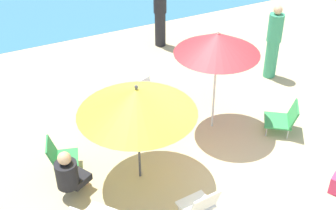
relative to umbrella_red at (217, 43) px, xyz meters
name	(u,v)px	position (x,y,z in m)	size (l,w,h in m)	color
ground_plane	(222,152)	(-0.25, -0.77, -1.78)	(40.00, 40.00, 0.00)	#CCB789
umbrella_red	(217,43)	(0.00, 0.00, 0.00)	(1.52, 1.52, 2.03)	silver
umbrella_yellow	(137,101)	(-1.81, -0.68, -0.27)	(1.87, 1.87, 1.79)	#4C4C51
beach_chair_a	(142,117)	(-1.29, 0.41, -1.43)	(0.58, 0.54, 0.65)	teal
beach_chair_b	(200,204)	(-1.42, -2.00, -1.41)	(0.53, 0.54, 0.69)	white
beach_chair_c	(284,118)	(1.12, -0.73, -1.47)	(0.78, 0.77, 0.60)	#33934C
beach_chair_d	(148,97)	(-0.85, 1.11, -1.50)	(0.71, 0.74, 0.57)	white
beach_chair_f	(59,155)	(-2.96, 0.04, -1.45)	(0.60, 0.60, 0.61)	#33934C
person_a	(69,174)	(-2.96, -0.60, -1.34)	(0.58, 0.51, 0.89)	black
person_b	(160,12)	(0.62, 3.64, -0.88)	(0.32, 0.32, 1.78)	black
person_c	(273,42)	(2.17, 1.09, -0.92)	(0.33, 0.33, 1.70)	#389970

